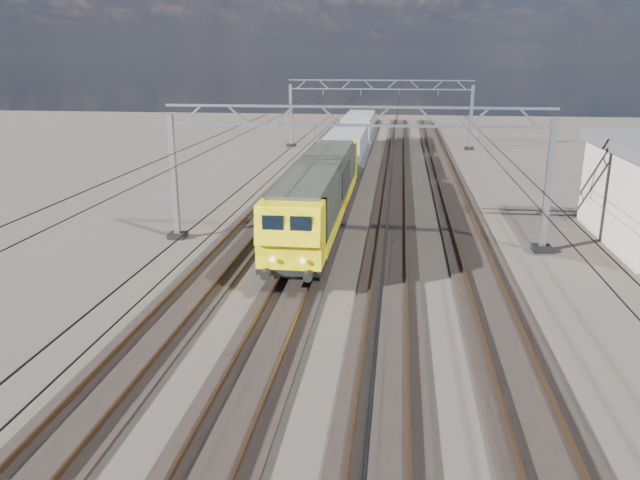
# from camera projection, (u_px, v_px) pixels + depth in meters

# --- Properties ---
(ground) EXTENTS (160.00, 160.00, 0.00)m
(ground) POSITION_uv_depth(u_px,v_px,m) (347.00, 269.00, 28.71)
(ground) COLOR #2A241F
(ground) RESTS_ON ground
(track_outer_west) EXTENTS (2.60, 140.00, 0.30)m
(track_outer_west) POSITION_uv_depth(u_px,v_px,m) (220.00, 263.00, 29.42)
(track_outer_west) COLOR black
(track_outer_west) RESTS_ON ground
(track_loco) EXTENTS (2.60, 140.00, 0.30)m
(track_loco) POSITION_uv_depth(u_px,v_px,m) (304.00, 266.00, 28.94)
(track_loco) COLOR black
(track_loco) RESTS_ON ground
(track_inner_east) EXTENTS (2.60, 140.00, 0.30)m
(track_inner_east) POSITION_uv_depth(u_px,v_px,m) (390.00, 270.00, 28.45)
(track_inner_east) COLOR black
(track_inner_east) RESTS_ON ground
(track_outer_east) EXTENTS (2.60, 140.00, 0.30)m
(track_outer_east) POSITION_uv_depth(u_px,v_px,m) (480.00, 273.00, 27.97)
(track_outer_east) COLOR black
(track_outer_east) RESTS_ON ground
(catenary_gantry_mid) EXTENTS (19.90, 0.90, 7.11)m
(catenary_gantry_mid) POSITION_uv_depth(u_px,v_px,m) (354.00, 170.00, 31.42)
(catenary_gantry_mid) COLOR #8F959C
(catenary_gantry_mid) RESTS_ON ground
(catenary_gantry_far) EXTENTS (19.90, 0.90, 7.11)m
(catenary_gantry_far) POSITION_uv_depth(u_px,v_px,m) (380.00, 111.00, 65.67)
(catenary_gantry_far) COLOR #8F959C
(catenary_gantry_far) RESTS_ON ground
(overhead_wires) EXTENTS (12.03, 140.00, 0.53)m
(overhead_wires) POSITION_uv_depth(u_px,v_px,m) (360.00, 125.00, 34.70)
(overhead_wires) COLOR black
(overhead_wires) RESTS_ON ground
(locomotive) EXTENTS (2.76, 21.10, 3.62)m
(locomotive) POSITION_uv_depth(u_px,v_px,m) (320.00, 192.00, 33.98)
(locomotive) COLOR black
(locomotive) RESTS_ON ground
(hopper_wagon_lead) EXTENTS (3.38, 13.00, 3.25)m
(hopper_wagon_lead) POSITION_uv_depth(u_px,v_px,m) (347.00, 148.00, 50.85)
(hopper_wagon_lead) COLOR black
(hopper_wagon_lead) RESTS_ON ground
(hopper_wagon_mid) EXTENTS (3.38, 13.00, 3.25)m
(hopper_wagon_mid) POSITION_uv_depth(u_px,v_px,m) (359.00, 129.00, 64.36)
(hopper_wagon_mid) COLOR black
(hopper_wagon_mid) RESTS_ON ground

